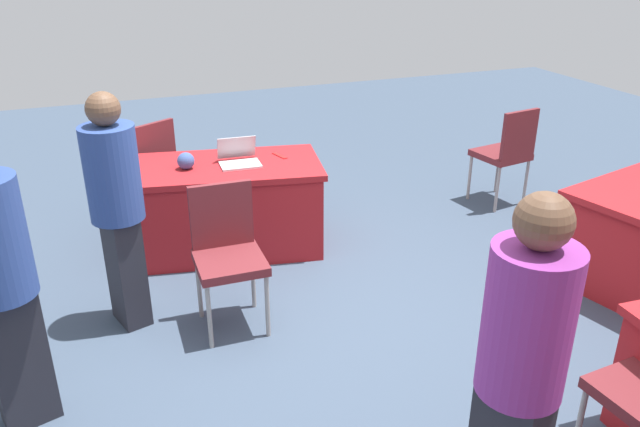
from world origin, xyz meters
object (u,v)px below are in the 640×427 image
object	(u,v)px
chair_tucked_right	(507,150)
yarn_ball	(186,161)
chair_near_front	(227,248)
laptop_silver	(239,159)
person_attendee_standing	(521,365)
scissors_red	(280,156)
table_foreground	(230,206)
chair_by_pillar	(148,164)
person_attendee_browsing	(116,202)

from	to	relation	value
chair_tucked_right	yarn_ball	world-z (taller)	chair_tucked_right
chair_near_front	laptop_silver	size ratio (longest dim) A/B	2.93
person_attendee_standing	scissors_red	size ratio (longest dim) A/B	9.08
table_foreground	laptop_silver	world-z (taller)	laptop_silver
table_foreground	chair_by_pillar	size ratio (longest dim) A/B	1.71
scissors_red	yarn_ball	bearing A→B (deg)	-102.89
laptop_silver	yarn_ball	distance (m)	0.42
person_attendee_browsing	yarn_ball	distance (m)	1.04
chair_tucked_right	person_attendee_browsing	bearing A→B (deg)	-176.54
table_foreground	chair_by_pillar	world-z (taller)	chair_by_pillar
table_foreground	chair_near_front	xyz separation A→B (m)	(0.27, 1.11, 0.19)
chair_by_pillar	person_attendee_standing	xyz separation A→B (m)	(-1.00, 3.97, 0.36)
chair_by_pillar	chair_tucked_right	bearing A→B (deg)	-44.84
laptop_silver	yarn_ball	world-z (taller)	laptop_silver
chair_tucked_right	chair_near_front	bearing A→B (deg)	-169.53
person_attendee_standing	yarn_ball	xyz separation A→B (m)	(0.78, -3.17, -0.10)
chair_by_pillar	chair_near_front	bearing A→B (deg)	-111.90
chair_near_front	chair_by_pillar	distance (m)	1.93
chair_by_pillar	person_attendee_browsing	world-z (taller)	person_attendee_browsing
person_attendee_standing	yarn_ball	world-z (taller)	person_attendee_standing
chair_near_front	chair_by_pillar	world-z (taller)	chair_near_front
chair_near_front	person_attendee_standing	world-z (taller)	person_attendee_standing
table_foreground	chair_near_front	distance (m)	1.15
table_foreground	chair_tucked_right	distance (m)	2.71
chair_tucked_right	person_attendee_standing	distance (m)	3.88
table_foreground	person_attendee_standing	bearing A→B (deg)	98.06
table_foreground	chair_tucked_right	bearing A→B (deg)	179.35
person_attendee_browsing	laptop_silver	size ratio (longest dim) A/B	4.82
laptop_silver	yarn_ball	size ratio (longest dim) A/B	2.44
table_foreground	chair_tucked_right	world-z (taller)	chair_tucked_right
person_attendee_standing	person_attendee_browsing	xyz separation A→B (m)	(1.36, -2.31, -0.02)
chair_near_front	chair_tucked_right	distance (m)	3.16
chair_near_front	laptop_silver	bearing A→B (deg)	-107.60
chair_near_front	person_attendee_browsing	size ratio (longest dim) A/B	0.61
chair_by_pillar	scissors_red	world-z (taller)	chair_by_pillar
person_attendee_standing	laptop_silver	size ratio (longest dim) A/B	4.93
chair_near_front	yarn_ball	bearing A→B (deg)	-85.93
chair_near_front	scissors_red	size ratio (longest dim) A/B	5.39
chair_by_pillar	yarn_ball	size ratio (longest dim) A/B	7.02
yarn_ball	chair_near_front	bearing A→B (deg)	93.24
scissors_red	person_attendee_standing	bearing A→B (deg)	-16.04
yarn_ball	person_attendee_browsing	bearing A→B (deg)	56.13
person_attendee_standing	scissors_red	bearing A→B (deg)	161.73
chair_tucked_right	person_attendee_standing	xyz separation A→B (m)	(2.26, 3.14, 0.34)
chair_near_front	person_attendee_standing	bearing A→B (deg)	110.00
chair_tucked_right	table_foreground	bearing A→B (deg)	169.90
chair_near_front	chair_by_pillar	bearing A→B (deg)	-80.60
chair_tucked_right	person_attendee_browsing	xyz separation A→B (m)	(3.61, 0.83, 0.32)
laptop_silver	scissors_red	bearing A→B (deg)	-165.91
chair_near_front	yarn_ball	world-z (taller)	chair_near_front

